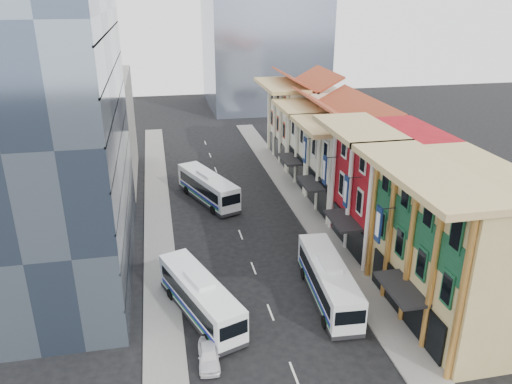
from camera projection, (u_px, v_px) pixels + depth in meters
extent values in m
plane|color=black|center=(298.00, 384.00, 32.74)|extent=(200.00, 200.00, 0.00)
cube|color=slate|center=(317.00, 227.00, 54.26)|extent=(3.00, 90.00, 0.15)
cube|color=slate|center=(159.00, 241.00, 51.12)|extent=(3.00, 90.00, 0.15)
cube|color=tan|center=(461.00, 247.00, 37.62)|extent=(8.00, 14.00, 12.00)
cube|color=maroon|center=(390.00, 189.00, 48.52)|extent=(8.00, 10.00, 12.00)
cube|color=#ECE8CE|center=(353.00, 168.00, 57.52)|extent=(8.00, 9.00, 10.00)
cube|color=#ECE8CE|center=(327.00, 146.00, 65.70)|extent=(8.00, 9.00, 10.00)
cube|color=#ECE8CE|center=(304.00, 123.00, 75.05)|extent=(8.00, 12.00, 11.00)
cube|color=#3F4D64|center=(42.00, 107.00, 41.23)|extent=(12.00, 26.00, 30.00)
cube|color=gray|center=(94.00, 130.00, 65.30)|extent=(10.00, 18.00, 14.00)
imported|color=white|center=(209.00, 355.00, 34.40)|extent=(1.70, 3.74, 1.24)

